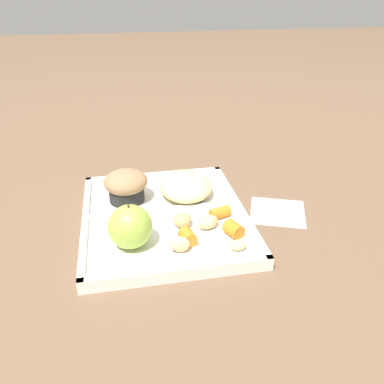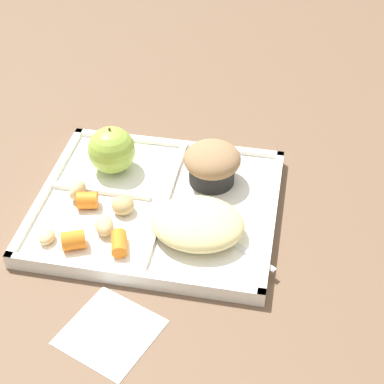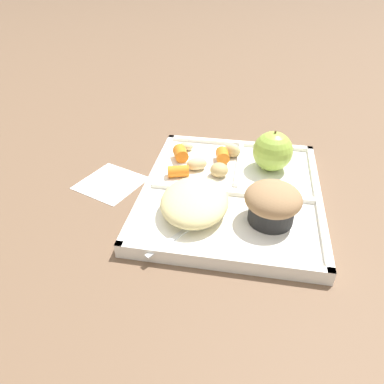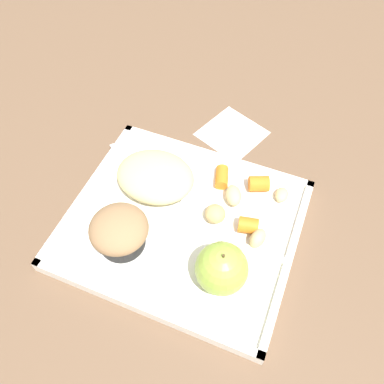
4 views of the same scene
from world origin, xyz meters
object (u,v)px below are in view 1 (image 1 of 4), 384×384
object	(u,v)px
lunch_tray	(165,218)
plastic_fork	(184,184)
bran_muffin	(126,185)
green_apple	(130,227)

from	to	relation	value
lunch_tray	plastic_fork	xyz separation A→B (m)	(0.11, -0.06, 0.01)
bran_muffin	plastic_fork	world-z (taller)	bran_muffin
bran_muffin	plastic_fork	distance (m)	0.13
lunch_tray	bran_muffin	distance (m)	0.10
lunch_tray	plastic_fork	distance (m)	0.13
lunch_tray	green_apple	distance (m)	0.11
green_apple	plastic_fork	world-z (taller)	green_apple
green_apple	bran_muffin	size ratio (longest dim) A/B	0.90
lunch_tray	plastic_fork	size ratio (longest dim) A/B	2.87
green_apple	plastic_fork	xyz separation A→B (m)	(0.20, -0.12, -0.03)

